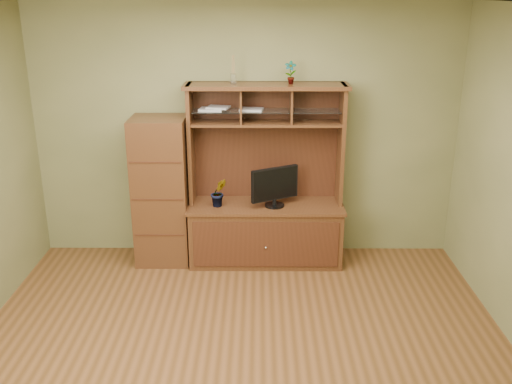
{
  "coord_description": "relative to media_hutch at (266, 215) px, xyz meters",
  "views": [
    {
      "loc": [
        0.14,
        -3.94,
        2.78
      ],
      "look_at": [
        0.11,
        1.2,
        0.96
      ],
      "focal_mm": 40.0,
      "sensor_mm": 36.0,
      "label": 1
    }
  ],
  "objects": [
    {
      "name": "room",
      "position": [
        -0.21,
        -1.73,
        0.83
      ],
      "size": [
        4.54,
        4.04,
        2.74
      ],
      "color": "#533417",
      "rests_on": "ground"
    },
    {
      "name": "monitor",
      "position": [
        0.09,
        -0.08,
        0.35
      ],
      "size": [
        0.49,
        0.28,
        0.42
      ],
      "rotation": [
        0.0,
        0.0,
        0.49
      ],
      "color": "black",
      "rests_on": "media_hutch"
    },
    {
      "name": "orchid_plant",
      "position": [
        -0.49,
        -0.08,
        0.28
      ],
      "size": [
        0.2,
        0.18,
        0.3
      ],
      "primitive_type": "imported",
      "rotation": [
        0.0,
        0.0,
        0.31
      ],
      "color": "#32591E",
      "rests_on": "media_hutch"
    },
    {
      "name": "reed_diffuser",
      "position": [
        -0.33,
        0.08,
        1.49
      ],
      "size": [
        0.06,
        0.06,
        0.28
      ],
      "color": "silver",
      "rests_on": "media_hutch"
    },
    {
      "name": "media_hutch",
      "position": [
        0.0,
        0.0,
        0.0
      ],
      "size": [
        1.66,
        0.61,
        1.9
      ],
      "color": "#432313",
      "rests_on": "room"
    },
    {
      "name": "magazines",
      "position": [
        -0.4,
        0.08,
        1.13
      ],
      "size": [
        0.66,
        0.22,
        0.04
      ],
      "color": "silver",
      "rests_on": "media_hutch"
    },
    {
      "name": "top_plant",
      "position": [
        0.24,
        0.08,
        1.49
      ],
      "size": [
        0.13,
        0.1,
        0.23
      ],
      "primitive_type": "imported",
      "rotation": [
        0.0,
        0.0,
        -0.13
      ],
      "color": "#2F5C20",
      "rests_on": "media_hutch"
    },
    {
      "name": "side_cabinet",
      "position": [
        -1.1,
        -0.0,
        0.26
      ],
      "size": [
        0.56,
        0.51,
        1.57
      ],
      "color": "#432313",
      "rests_on": "room"
    }
  ]
}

